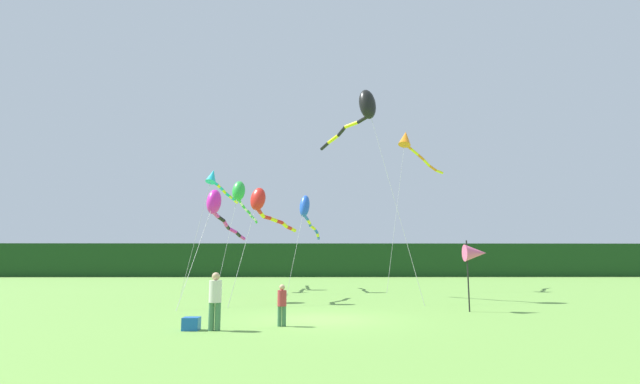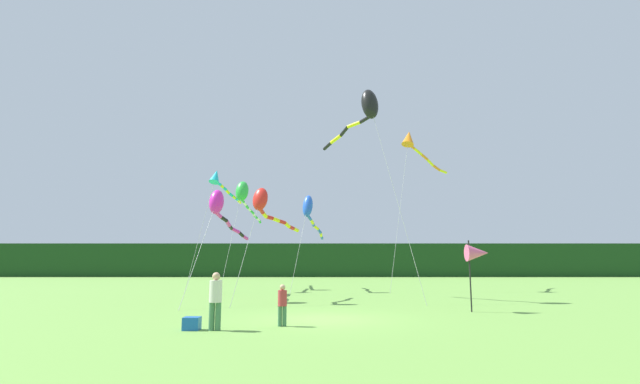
% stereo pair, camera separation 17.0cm
% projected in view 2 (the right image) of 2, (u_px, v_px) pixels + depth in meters
% --- Properties ---
extents(ground_plane, '(120.00, 120.00, 0.00)m').
position_uv_depth(ground_plane, '(321.00, 319.00, 16.38)').
color(ground_plane, '#6B9E42').
extents(distant_treeline, '(108.00, 2.55, 4.32)m').
position_uv_depth(distant_treeline, '(319.00, 260.00, 61.21)').
color(distant_treeline, '#193D19').
rests_on(distant_treeline, ground).
extents(person_adult, '(0.37, 0.37, 1.70)m').
position_uv_depth(person_adult, '(213.00, 298.00, 13.83)').
color(person_adult, '#3F724C').
rests_on(person_adult, ground).
extents(person_child, '(0.29, 0.29, 1.30)m').
position_uv_depth(person_child, '(280.00, 303.00, 14.69)').
color(person_child, '#3F724C').
rests_on(person_child, ground).
extents(cooler_box, '(0.49, 0.42, 0.38)m').
position_uv_depth(cooler_box, '(189.00, 324.00, 13.81)').
color(cooler_box, '#1959B2').
rests_on(cooler_box, ground).
extents(banner_flag_pole, '(0.90, 0.70, 2.89)m').
position_uv_depth(banner_flag_pole, '(475.00, 254.00, 19.06)').
color(banner_flag_pole, black).
rests_on(banner_flag_pole, ground).
extents(kite_cyan, '(2.22, 7.10, 8.56)m').
position_uv_depth(kite_cyan, '(217.00, 181.00, 32.98)').
color(kite_cyan, '#B2B2B2').
rests_on(kite_cyan, ground).
extents(kite_blue, '(2.12, 8.13, 6.65)m').
position_uv_depth(kite_blue, '(308.00, 211.00, 32.26)').
color(kite_blue, '#B2B2B2').
rests_on(kite_blue, ground).
extents(kite_magenta, '(1.26, 10.51, 5.94)m').
position_uv_depth(kite_magenta, '(218.00, 208.00, 24.79)').
color(kite_magenta, '#B2B2B2').
rests_on(kite_magenta, ground).
extents(kite_black, '(4.75, 6.68, 11.63)m').
position_uv_depth(kite_black, '(365.00, 108.00, 25.85)').
color(kite_black, '#B2B2B2').
rests_on(kite_black, ground).
extents(kite_orange, '(5.93, 7.08, 11.65)m').
position_uv_depth(kite_orange, '(410.00, 143.00, 34.28)').
color(kite_orange, '#B2B2B2').
rests_on(kite_orange, ground).
extents(kite_green, '(1.32, 10.25, 8.19)m').
position_uv_depth(kite_green, '(241.00, 194.00, 35.34)').
color(kite_green, '#B2B2B2').
rests_on(kite_green, ground).
extents(kite_red, '(2.77, 6.15, 5.82)m').
position_uv_depth(kite_red, '(262.00, 204.00, 23.74)').
color(kite_red, '#B2B2B2').
rests_on(kite_red, ground).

